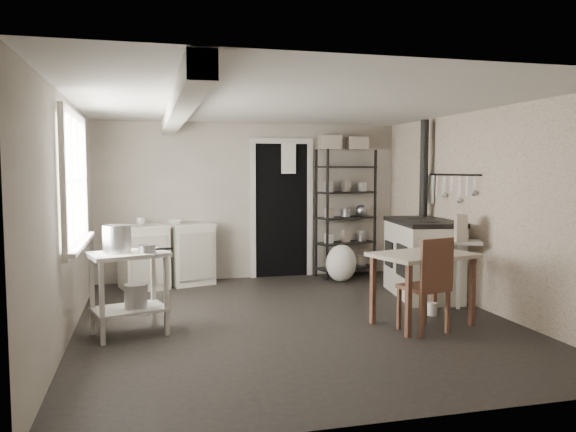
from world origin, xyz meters
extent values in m
plane|color=black|center=(0.00, 0.00, 0.00)|extent=(5.00, 5.00, 0.00)
plane|color=silver|center=(0.00, 0.00, 2.30)|extent=(5.00, 5.00, 0.00)
cube|color=#B2A797|center=(0.00, 2.50, 1.15)|extent=(4.50, 0.02, 2.30)
cube|color=#B2A797|center=(0.00, -2.50, 1.15)|extent=(4.50, 0.02, 2.30)
cube|color=#B2A797|center=(-2.25, 0.00, 1.15)|extent=(0.02, 5.00, 2.30)
cube|color=#B2A797|center=(2.25, 0.00, 1.15)|extent=(0.02, 5.00, 2.30)
cylinder|color=#B4B4B6|center=(-1.80, -0.12, 0.94)|extent=(0.33, 0.33, 0.29)
cylinder|color=#B4B4B6|center=(-1.52, -0.21, 0.85)|extent=(0.17, 0.17, 0.09)
cylinder|color=#B4B4B6|center=(-1.64, -0.15, 0.39)|extent=(0.24, 0.24, 0.24)
imported|color=white|center=(-1.15, 2.14, 0.96)|extent=(0.35, 0.35, 0.07)
imported|color=white|center=(-1.60, 2.13, 0.97)|extent=(0.16, 0.16, 0.10)
imported|color=white|center=(1.12, 2.32, 1.37)|extent=(0.12, 0.12, 0.20)
cube|color=#C2B29C|center=(1.18, 2.35, 2.01)|extent=(0.34, 0.31, 0.21)
cube|color=#C2B29C|center=(1.60, 2.33, 1.99)|extent=(0.34, 0.32, 0.19)
cube|color=#C2B29C|center=(1.95, -0.03, 1.01)|extent=(0.18, 0.23, 0.30)
imported|color=white|center=(1.39, -0.55, 0.80)|extent=(0.12, 0.12, 0.09)
ellipsoid|color=white|center=(1.19, 1.86, 0.24)|extent=(0.55, 0.52, 0.53)
cylinder|color=white|center=(1.53, -0.17, 0.07)|extent=(0.13, 0.13, 0.14)
camera|label=1|loc=(-1.52, -5.71, 1.61)|focal=35.00mm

